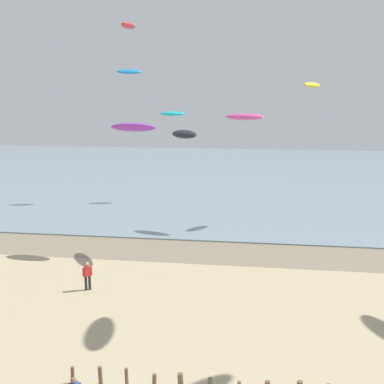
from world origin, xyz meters
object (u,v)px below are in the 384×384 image
at_px(kite_aloft_1, 245,117).
at_px(kite_aloft_9, 312,85).
at_px(kite_aloft_6, 133,127).
at_px(kite_aloft_11, 129,72).
at_px(kite_aloft_13, 128,26).
at_px(kite_aloft_2, 173,114).
at_px(person_left_flank, 87,275).
at_px(kite_aloft_0, 184,134).

relative_size(kite_aloft_1, kite_aloft_9, 1.28).
relative_size(kite_aloft_6, kite_aloft_11, 1.29).
relative_size(kite_aloft_9, kite_aloft_11, 1.00).
relative_size(kite_aloft_9, kite_aloft_13, 0.97).
distance_m(kite_aloft_1, kite_aloft_2, 13.27).
height_order(person_left_flank, kite_aloft_0, kite_aloft_0).
height_order(kite_aloft_0, kite_aloft_13, kite_aloft_13).
height_order(kite_aloft_11, kite_aloft_13, kite_aloft_13).
relative_size(kite_aloft_1, kite_aloft_2, 1.27).
relative_size(person_left_flank, kite_aloft_1, 0.51).
height_order(kite_aloft_6, kite_aloft_9, kite_aloft_9).
distance_m(person_left_flank, kite_aloft_6, 11.42).
bearing_deg(kite_aloft_6, kite_aloft_0, -173.62).
xyz_separation_m(person_left_flank, kite_aloft_9, (13.98, 18.15, 11.32)).
bearing_deg(kite_aloft_2, kite_aloft_1, 114.33).
xyz_separation_m(person_left_flank, kite_aloft_2, (0.30, 25.87, 8.55)).
bearing_deg(kite_aloft_11, kite_aloft_6, -90.09).
height_order(kite_aloft_1, kite_aloft_2, kite_aloft_1).
height_order(kite_aloft_2, kite_aloft_11, kite_aloft_11).
bearing_deg(kite_aloft_13, kite_aloft_1, -92.17).
height_order(person_left_flank, kite_aloft_9, kite_aloft_9).
distance_m(person_left_flank, kite_aloft_13, 23.44).
xyz_separation_m(kite_aloft_9, kite_aloft_13, (-15.78, -1.43, 5.01)).
height_order(kite_aloft_0, kite_aloft_11, kite_aloft_11).
distance_m(kite_aloft_1, kite_aloft_11, 16.66).
distance_m(kite_aloft_0, kite_aloft_6, 3.70).
height_order(kite_aloft_2, kite_aloft_13, kite_aloft_13).
xyz_separation_m(kite_aloft_0, kite_aloft_13, (-6.28, 8.74, 8.60)).
bearing_deg(kite_aloft_6, kite_aloft_11, -68.25).
bearing_deg(person_left_flank, kite_aloft_9, 52.40).
relative_size(kite_aloft_0, kite_aloft_13, 1.26).
distance_m(kite_aloft_0, kite_aloft_11, 20.14).
distance_m(kite_aloft_2, kite_aloft_6, 17.95).
distance_m(person_left_flank, kite_aloft_9, 25.55).
xyz_separation_m(person_left_flank, kite_aloft_13, (-1.81, 16.72, 16.32)).
height_order(kite_aloft_0, kite_aloft_9, kite_aloft_9).
distance_m(kite_aloft_6, kite_aloft_9, 16.96).
bearing_deg(kite_aloft_9, kite_aloft_0, 170.45).
relative_size(kite_aloft_0, kite_aloft_1, 1.01).
bearing_deg(kite_aloft_9, kite_aloft_11, 101.81).
relative_size(kite_aloft_0, kite_aloft_9, 1.30).
bearing_deg(person_left_flank, kite_aloft_0, 60.70).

